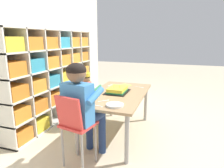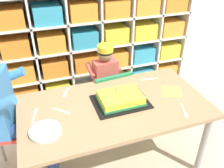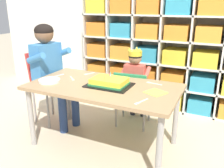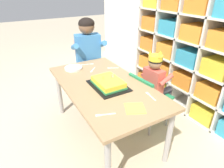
% 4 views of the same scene
% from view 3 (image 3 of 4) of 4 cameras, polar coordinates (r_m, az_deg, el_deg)
% --- Properties ---
extents(ground, '(16.00, 16.00, 0.00)m').
position_cam_3_polar(ground, '(2.37, -1.88, -13.89)').
color(ground, beige).
extents(storage_cubby_shelf, '(2.06, 0.37, 1.43)m').
position_cam_3_polar(storage_cubby_shelf, '(3.06, 11.87, 7.34)').
color(storage_cubby_shelf, silver).
rests_on(storage_cubby_shelf, ground).
extents(activity_table, '(1.31, 0.70, 0.59)m').
position_cam_3_polar(activity_table, '(2.13, -2.02, -1.86)').
color(activity_table, '#A37F56').
rests_on(activity_table, ground).
extents(classroom_chair_blue, '(0.39, 0.38, 0.62)m').
position_cam_3_polar(classroom_chair_blue, '(2.53, 4.84, -2.02)').
color(classroom_chair_blue, '#238451').
rests_on(classroom_chair_blue, ground).
extents(child_with_crown, '(0.31, 0.31, 0.85)m').
position_cam_3_polar(child_with_crown, '(2.58, 5.58, 1.83)').
color(child_with_crown, '#D15647').
rests_on(child_with_crown, ground).
extents(classroom_chair_adult_side, '(0.36, 0.36, 0.78)m').
position_cam_3_polar(classroom_chair_adult_side, '(2.73, -15.53, 0.94)').
color(classroom_chair_adult_side, red).
rests_on(classroom_chair_adult_side, ground).
extents(adult_helper_seated, '(0.46, 0.44, 1.08)m').
position_cam_3_polar(adult_helper_seated, '(2.60, -14.26, 4.61)').
color(adult_helper_seated, '#3D7FBC').
rests_on(adult_helper_seated, ground).
extents(birthday_cake_on_tray, '(0.38, 0.28, 0.10)m').
position_cam_3_polar(birthday_cake_on_tray, '(2.10, -0.65, 0.36)').
color(birthday_cake_on_tray, black).
rests_on(birthday_cake_on_tray, activity_table).
extents(paper_plate_stack, '(0.19, 0.19, 0.02)m').
position_cam_3_polar(paper_plate_stack, '(2.27, -14.54, 0.78)').
color(paper_plate_stack, white).
rests_on(paper_plate_stack, activity_table).
extents(paper_napkin_square, '(0.20, 0.20, 0.00)m').
position_cam_3_polar(paper_napkin_square, '(1.97, 10.23, -1.97)').
color(paper_napkin_square, '#F4DB4C').
rests_on(paper_napkin_square, activity_table).
extents(fork_at_table_front_edge, '(0.06, 0.14, 0.00)m').
position_cam_3_polar(fork_at_table_front_edge, '(1.77, 6.75, -4.19)').
color(fork_at_table_front_edge, white).
rests_on(fork_at_table_front_edge, activity_table).
extents(fork_scattered_mid_table, '(0.14, 0.04, 0.00)m').
position_cam_3_polar(fork_scattered_mid_table, '(2.19, 9.68, 0.17)').
color(fork_scattered_mid_table, white).
rests_on(fork_scattered_mid_table, activity_table).
extents(fork_by_napkin, '(0.11, 0.11, 0.00)m').
position_cam_3_polar(fork_by_napkin, '(2.33, -9.38, 1.29)').
color(fork_by_napkin, white).
rests_on(fork_by_napkin, activity_table).
extents(fork_beside_plate_stack, '(0.05, 0.15, 0.00)m').
position_cam_3_polar(fork_beside_plate_stack, '(2.45, -12.49, 1.96)').
color(fork_beside_plate_stack, white).
rests_on(fork_beside_plate_stack, activity_table).
extents(fork_near_cake_tray, '(0.07, 0.12, 0.00)m').
position_cam_3_polar(fork_near_cake_tray, '(2.47, -5.49, 2.44)').
color(fork_near_cake_tray, white).
rests_on(fork_near_cake_tray, activity_table).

